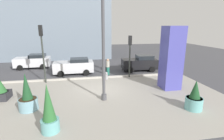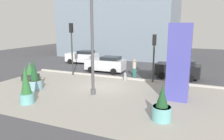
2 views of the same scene
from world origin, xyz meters
name	(u,v)px [view 2 (image 2 of 2)]	position (x,y,z in m)	size (l,w,h in m)	color
ground_plane	(122,76)	(0.00, 4.00, 0.00)	(60.00, 60.00, 0.00)	#47474C
plaza_pavement	(93,94)	(0.00, -2.00, 0.00)	(18.00, 10.00, 0.02)	#9E998E
curb_strip	(118,77)	(0.00, 3.12, 0.08)	(18.00, 0.24, 0.16)	#B7B2A8
lamp_post	(92,41)	(0.01, -1.95, 3.78)	(0.44, 0.44, 7.74)	#4C4C51
art_pillar_blue	(179,62)	(5.63, -0.58, 2.50)	(1.41, 1.41, 5.00)	#4C4CAD
potted_plant_near_left	(26,87)	(-3.02, -5.13, 1.04)	(0.88, 0.88, 2.45)	#6BB2B2
potted_plant_curbside	(162,107)	(5.25, -4.31, 0.72)	(1.02, 1.02, 1.87)	#6BB2B2
potted_plant_near_right	(30,72)	(-7.08, -0.59, 0.72)	(1.13, 1.13, 1.67)	#2D2D33
potted_plant_mid_plaza	(35,79)	(-4.70, -2.60, 0.83)	(1.11, 1.11, 2.33)	#7AA8B7
fire_hydrant	(125,77)	(0.85, 2.55, 0.37)	(0.36, 0.26, 0.75)	#99999E
traffic_light_corner	(72,41)	(-4.70, 2.64, 3.40)	(0.28, 0.42, 5.07)	#333833
traffic_light_far_side	(154,50)	(3.24, 3.02, 2.79)	(0.28, 0.42, 4.10)	#333833
car_curb_east	(106,64)	(-2.22, 5.16, 0.86)	(4.14, 2.07, 1.68)	silver
car_intersection	(179,69)	(5.14, 5.27, 0.89)	(4.02, 2.15, 1.78)	black
car_curb_west	(82,57)	(-7.21, 8.76, 0.86)	(4.09, 2.25, 1.68)	silver
pedestrian_on_sidewalk	(134,67)	(1.23, 4.10, 0.97)	(0.48, 0.48, 1.74)	#236656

